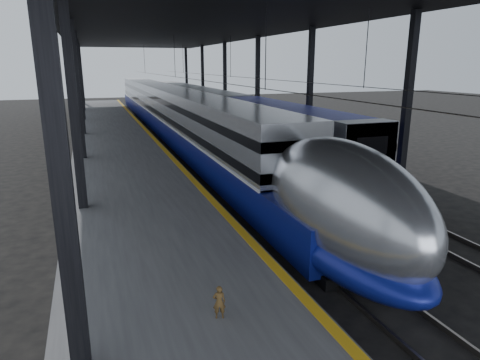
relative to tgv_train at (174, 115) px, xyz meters
name	(u,v)px	position (x,y,z in m)	size (l,w,h in m)	color
ground	(265,261)	(-2.00, -26.22, -2.08)	(160.00, 160.00, 0.00)	black
platform	(117,149)	(-5.50, -6.22, -1.58)	(6.00, 80.00, 1.00)	#4C4C4F
yellow_strip	(155,140)	(-2.70, -6.22, -1.07)	(0.30, 80.00, 0.01)	gold
rails	(221,147)	(2.50, -6.22, -2.00)	(6.52, 80.00, 0.16)	slate
canopy	(185,28)	(-0.10, -6.22, 7.04)	(18.00, 75.00, 9.47)	black
tgv_train	(174,115)	(0.00, 0.00, 0.00)	(3.10, 65.20, 4.45)	#B0B2B8
second_train	(212,109)	(5.00, 5.12, -0.08)	(2.87, 56.05, 3.95)	navy
child	(219,302)	(-4.90, -30.45, -0.68)	(0.29, 0.19, 0.79)	brown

